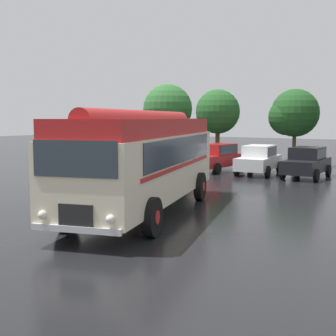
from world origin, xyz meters
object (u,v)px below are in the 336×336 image
car_mid_right (259,159)px  car_far_right (307,162)px  vintage_bus (144,158)px  car_near_left (178,155)px  car_mid_left (217,157)px

car_mid_right → car_far_right: bearing=-3.3°
vintage_bus → car_mid_right: 12.65m
car_near_left → vintage_bus: bearing=-63.5°
car_near_left → car_mid_right: 5.69m
vintage_bus → car_mid_left: 13.26m
car_mid_right → car_far_right: (2.80, -0.16, 0.00)m
vintage_bus → car_near_left: 14.51m
vintage_bus → car_mid_left: size_ratio=2.38×
car_mid_left → car_far_right: (5.56, -0.32, 0.00)m
car_near_left → car_mid_right: size_ratio=1.01×
car_far_right → car_near_left: bearing=176.5°
vintage_bus → car_near_left: (-6.47, 12.95, -1.05)m
car_near_left → car_mid_right: bearing=-3.6°
car_mid_left → car_mid_right: bearing=-3.2°
vintage_bus → car_far_right: vintage_bus is taller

